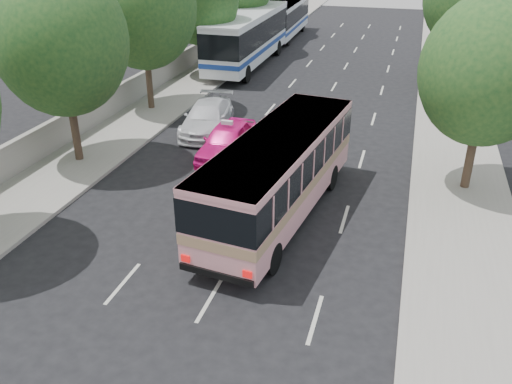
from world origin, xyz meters
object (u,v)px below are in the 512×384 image
at_px(pink_bus, 279,168).
at_px(tour_coach_front, 248,34).
at_px(white_pickup, 207,117).
at_px(tour_coach_rear, 286,16).
at_px(pink_taxi, 228,141).

distance_m(pink_bus, tour_coach_front, 23.82).
bearing_deg(tour_coach_front, white_pickup, -81.60).
bearing_deg(tour_coach_rear, pink_bus, -78.35).
relative_size(pink_bus, pink_taxi, 2.18).
height_order(white_pickup, tour_coach_front, tour_coach_front).
xyz_separation_m(tour_coach_front, tour_coach_rear, (0.16, 11.79, -0.44)).
xyz_separation_m(pink_taxi, tour_coach_front, (-4.30, 17.45, 1.57)).
relative_size(tour_coach_front, tour_coach_rear, 1.22).
distance_m(white_pickup, tour_coach_rear, 26.33).
distance_m(pink_bus, tour_coach_rear, 35.10).
bearing_deg(tour_coach_front, tour_coach_rear, 89.24).
bearing_deg(pink_taxi, tour_coach_front, 104.00).
bearing_deg(tour_coach_front, pink_taxi, -76.15).
relative_size(pink_taxi, white_pickup, 0.90).
bearing_deg(white_pickup, tour_coach_rear, 86.32).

